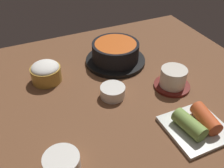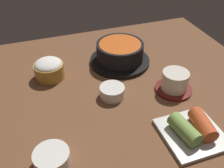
% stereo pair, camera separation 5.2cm
% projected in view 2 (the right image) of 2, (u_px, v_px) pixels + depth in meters
% --- Properties ---
extents(dining_table, '(1.00, 0.76, 0.02)m').
position_uv_depth(dining_table, '(103.00, 92.00, 0.76)').
color(dining_table, brown).
rests_on(dining_table, ground).
extents(stone_pot, '(0.20, 0.20, 0.07)m').
position_uv_depth(stone_pot, '(120.00, 54.00, 0.85)').
color(stone_pot, black).
rests_on(stone_pot, dining_table).
extents(rice_bowl, '(0.09, 0.09, 0.06)m').
position_uv_depth(rice_bowl, '(49.00, 69.00, 0.79)').
color(rice_bowl, '#B78C38').
rests_on(rice_bowl, dining_table).
extents(tea_cup_with_saucer, '(0.11, 0.11, 0.06)m').
position_uv_depth(tea_cup_with_saucer, '(175.00, 82.00, 0.74)').
color(tea_cup_with_saucer, maroon).
rests_on(tea_cup_with_saucer, dining_table).
extents(banchan_cup_center, '(0.07, 0.07, 0.03)m').
position_uv_depth(banchan_cup_center, '(112.00, 91.00, 0.72)').
color(banchan_cup_center, white).
rests_on(banchan_cup_center, dining_table).
extents(kimchi_plate, '(0.14, 0.14, 0.05)m').
position_uv_depth(kimchi_plate, '(193.00, 130.00, 0.61)').
color(kimchi_plate, silver).
rests_on(kimchi_plate, dining_table).
extents(side_bowl_near, '(0.08, 0.08, 0.04)m').
position_uv_depth(side_bowl_near, '(52.00, 158.00, 0.54)').
color(side_bowl_near, white).
rests_on(side_bowl_near, dining_table).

